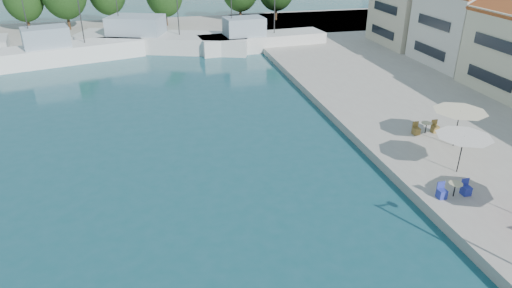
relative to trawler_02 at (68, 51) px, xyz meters
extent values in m
cube|color=#A49C94|center=(7.08, 12.79, -0.77)|extent=(90.00, 16.00, 0.60)
cube|color=silver|center=(39.08, -12.21, 3.03)|extent=(8.00, 8.50, 7.00)
cube|color=beige|center=(39.08, -3.21, 3.28)|extent=(8.60, 8.50, 7.50)
cube|color=white|center=(0.37, 0.11, -0.37)|extent=(15.29, 7.83, 2.20)
cube|color=#8DA1AF|center=(-1.76, -0.51, 1.73)|extent=(5.09, 4.08, 2.00)
cylinder|color=#2D2D2D|center=(1.79, 0.52, 4.73)|extent=(0.12, 0.12, 8.00)
cylinder|color=#2D2D2D|center=(-3.18, -0.93, 3.73)|extent=(0.10, 0.10, 6.00)
cube|color=silver|center=(10.11, 2.89, -0.37)|extent=(20.74, 11.72, 2.20)
cube|color=#8DA1AF|center=(7.27, 3.90, 1.73)|extent=(7.05, 5.83, 2.00)
cylinder|color=#2D2D2D|center=(5.37, 4.58, 3.73)|extent=(0.10, 0.10, 6.00)
cube|color=silver|center=(21.41, 0.39, -0.37)|extent=(15.00, 5.27, 2.20)
cube|color=#8DA1AF|center=(19.22, 0.17, 1.73)|extent=(4.68, 3.36, 2.00)
cylinder|color=#2D2D2D|center=(17.76, 0.02, 3.73)|extent=(0.10, 0.10, 6.00)
cylinder|color=#3F2B19|center=(-6.67, 15.02, 1.16)|extent=(0.36, 0.36, 3.26)
cylinder|color=#3F2B19|center=(-1.58, 14.51, 1.44)|extent=(0.36, 0.36, 3.82)
cylinder|color=#3F2B19|center=(3.56, 17.72, 1.22)|extent=(0.36, 0.36, 3.37)
cylinder|color=#3F2B19|center=(11.17, 14.37, 1.19)|extent=(0.36, 0.36, 3.32)
cylinder|color=#3F2B19|center=(21.95, 15.78, 1.31)|extent=(0.36, 0.36, 3.55)
cylinder|color=#3F2B19|center=(27.13, 15.07, 1.35)|extent=(0.36, 0.36, 3.63)
cylinder|color=black|center=(24.56, -31.97, 0.62)|extent=(0.06, 0.06, 2.18)
cone|color=silver|center=(24.56, -31.97, 1.46)|extent=(3.04, 3.04, 0.50)
cylinder|color=black|center=(26.44, -28.94, 0.69)|extent=(0.06, 0.06, 2.32)
cone|color=beige|center=(26.44, -28.94, 1.60)|extent=(3.24, 3.24, 0.50)
cylinder|color=black|center=(22.80, -34.20, -0.10)|extent=(0.06, 0.06, 0.74)
cylinder|color=#C0B98D|center=(22.80, -34.20, 0.27)|extent=(0.70, 0.70, 0.04)
cube|color=#2835A1|center=(23.50, -34.20, -0.24)|extent=(0.42, 0.42, 0.46)
cube|color=#2835A1|center=(22.10, -34.20, -0.24)|extent=(0.42, 0.42, 0.46)
cylinder|color=black|center=(25.77, -26.84, -0.10)|extent=(0.06, 0.06, 0.74)
cylinder|color=#C0B98D|center=(25.77, -26.84, 0.27)|extent=(0.70, 0.70, 0.04)
cube|color=olive|center=(26.47, -26.84, -0.24)|extent=(0.42, 0.42, 0.46)
cube|color=olive|center=(25.07, -26.84, -0.24)|extent=(0.42, 0.42, 0.46)
camera|label=1|loc=(8.44, -51.17, 11.93)|focal=32.00mm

